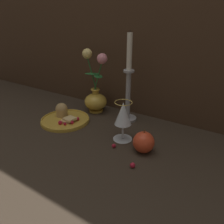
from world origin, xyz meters
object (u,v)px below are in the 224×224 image
vase (96,94)px  wine_glass (123,115)px  candlestick (128,88)px  apple_beside_vase (144,142)px  plate_with_pastries (64,117)px

vase → wine_glass: 0.31m
candlestick → apple_beside_vase: (0.18, -0.21, -0.12)m
wine_glass → candlestick: size_ratio=0.40×
plate_with_pastries → candlestick: 0.33m
wine_glass → apple_beside_vase: (0.11, -0.04, -0.07)m
plate_with_pastries → apple_beside_vase: size_ratio=2.49×
wine_glass → candlestick: bearing=113.2°
plate_with_pastries → wine_glass: 0.33m
vase → candlestick: (0.18, 0.00, 0.06)m
candlestick → apple_beside_vase: bearing=-48.7°
vase → apple_beside_vase: (0.36, -0.20, -0.05)m
plate_with_pastries → apple_beside_vase: (0.42, -0.03, 0.02)m
candlestick → wine_glass: bearing=-66.8°
wine_glass → vase: bearing=147.0°
plate_with_pastries → candlestick: bearing=35.9°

